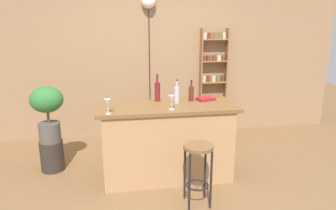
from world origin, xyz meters
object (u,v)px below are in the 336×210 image
spice_shelf (213,82)px  bottle_vinegar (177,94)px  bar_stool (198,161)px  potted_plant (47,109)px  bottle_soda_blue (191,93)px  cookbook (206,99)px  bottle_sauce_amber (157,91)px  plant_stool (52,156)px  wine_glass_left (172,99)px  pendant_globe_light (148,3)px  wine_glass_center (108,103)px

spice_shelf → bottle_vinegar: spice_shelf is taller
spice_shelf → bar_stool: bearing=-110.6°
potted_plant → bottle_soda_blue: bearing=-7.8°
spice_shelf → cookbook: 1.43m
potted_plant → bottle_sauce_amber: (1.36, -0.19, 0.22)m
plant_stool → bottle_vinegar: bottle_vinegar is taller
wine_glass_left → pendant_globe_light: size_ratio=0.07×
potted_plant → bottle_vinegar: bearing=-11.7°
bar_stool → bottle_soda_blue: (0.11, 0.83, 0.53)m
bottle_soda_blue → wine_glass_center: bearing=-157.5°
spice_shelf → plant_stool: size_ratio=4.51×
plant_stool → wine_glass_center: (0.76, -0.66, 0.84)m
cookbook → bottle_sauce_amber: bearing=155.9°
spice_shelf → cookbook: (-0.51, -1.33, 0.04)m
plant_stool → bottle_soda_blue: size_ratio=1.51×
bottle_sauce_amber → cookbook: size_ratio=1.59×
plant_stool → bottle_sauce_amber: size_ratio=1.18×
bar_stool → potted_plant: bearing=147.2°
spice_shelf → pendant_globe_light: bearing=178.2°
plant_stool → wine_glass_left: size_ratio=2.40×
bottle_sauce_amber → pendant_globe_light: size_ratio=0.15×
bar_stool → spice_shelf: size_ratio=0.38×
plant_stool → pendant_globe_light: 2.65m
plant_stool → bottle_soda_blue: (1.78, -0.24, 0.82)m
potted_plant → bottle_vinegar: bottle_vinegar is taller
bottle_soda_blue → wine_glass_left: (-0.31, -0.36, 0.02)m
bottle_vinegar → cookbook: 0.40m
spice_shelf → cookbook: spice_shelf is taller
spice_shelf → wine_glass_center: size_ratio=10.81×
bar_stool → cookbook: cookbook is taller
plant_stool → pendant_globe_light: bearing=38.5°
bar_stool → plant_stool: size_ratio=1.69×
bottle_vinegar → wine_glass_left: bearing=-111.8°
potted_plant → pendant_globe_light: size_ratio=0.31×
bar_stool → pendant_globe_light: pendant_globe_light is taller
spice_shelf → pendant_globe_light: 1.65m
bar_stool → pendant_globe_light: 2.76m
cookbook → bar_stool: bearing=-127.9°
bottle_sauce_amber → cookbook: bottle_sauce_amber is taller
bar_stool → bottle_vinegar: (-0.08, 0.75, 0.54)m
spice_shelf → bottle_vinegar: 1.67m
bottle_sauce_amber → pendant_globe_light: bearing=88.2°
bar_stool → pendant_globe_light: bearing=96.8°
potted_plant → bottle_soda_blue: 1.80m
bottle_soda_blue → wine_glass_left: size_ratio=1.59×
spice_shelf → bottle_sauce_amber: spice_shelf is taller
plant_stool → bottle_vinegar: (1.58, -0.33, 0.83)m
cookbook → pendant_globe_light: 1.91m
potted_plant → bottle_sauce_amber: 1.39m
bar_stool → wine_glass_left: size_ratio=4.05×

